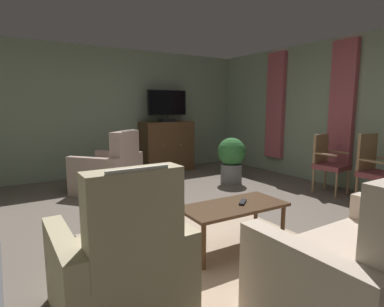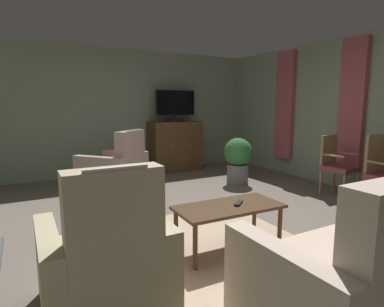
{
  "view_description": "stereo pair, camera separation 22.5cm",
  "coord_description": "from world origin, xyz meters",
  "px_view_note": "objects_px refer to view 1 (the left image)",
  "views": [
    {
      "loc": [
        -2.07,
        -3.02,
        1.43
      ],
      "look_at": [
        -0.06,
        0.18,
        0.85
      ],
      "focal_mm": 29.1,
      "sensor_mm": 36.0,
      "label": 1
    },
    {
      "loc": [
        -1.88,
        -3.14,
        1.43
      ],
      "look_at": [
        -0.06,
        0.18,
        0.85
      ],
      "focal_mm": 29.1,
      "sensor_mm": 36.0,
      "label": 2
    }
  ],
  "objects_px": {
    "armchair_facing_sofa": "(110,172)",
    "potted_plant_on_hearth_side": "(231,158)",
    "sofa_floral": "(373,269)",
    "cat": "(89,246)",
    "armchair_near_window": "(121,268)",
    "television": "(167,105)",
    "tv_remote": "(243,202)",
    "side_chair_beside_plant": "(375,169)",
    "coffee_table": "(234,210)",
    "side_chair_nearest_door": "(328,162)",
    "tv_cabinet": "(167,147)"
  },
  "relations": [
    {
      "from": "television",
      "to": "tv_cabinet",
      "type": "bearing_deg",
      "value": 90.0
    },
    {
      "from": "side_chair_beside_plant",
      "to": "tv_remote",
      "type": "bearing_deg",
      "value": -179.11
    },
    {
      "from": "sofa_floral",
      "to": "side_chair_nearest_door",
      "type": "distance_m",
      "value": 3.24
    },
    {
      "from": "side_chair_nearest_door",
      "to": "cat",
      "type": "xyz_separation_m",
      "value": [
        -3.91,
        -0.12,
        -0.42
      ]
    },
    {
      "from": "armchair_near_window",
      "to": "cat",
      "type": "height_order",
      "value": "armchair_near_window"
    },
    {
      "from": "armchair_facing_sofa",
      "to": "potted_plant_on_hearth_side",
      "type": "bearing_deg",
      "value": -16.28
    },
    {
      "from": "side_chair_nearest_door",
      "to": "potted_plant_on_hearth_side",
      "type": "relative_size",
      "value": 1.13
    },
    {
      "from": "armchair_near_window",
      "to": "armchair_facing_sofa",
      "type": "xyz_separation_m",
      "value": [
        0.9,
        3.12,
        -0.01
      ]
    },
    {
      "from": "coffee_table",
      "to": "armchair_facing_sofa",
      "type": "relative_size",
      "value": 0.86
    },
    {
      "from": "armchair_near_window",
      "to": "potted_plant_on_hearth_side",
      "type": "height_order",
      "value": "armchair_near_window"
    },
    {
      "from": "television",
      "to": "potted_plant_on_hearth_side",
      "type": "distance_m",
      "value": 1.93
    },
    {
      "from": "coffee_table",
      "to": "armchair_near_window",
      "type": "xyz_separation_m",
      "value": [
        -1.29,
        -0.37,
        -0.07
      ]
    },
    {
      "from": "armchair_facing_sofa",
      "to": "cat",
      "type": "relative_size",
      "value": 2.09
    },
    {
      "from": "tv_remote",
      "to": "tv_cabinet",
      "type": "bearing_deg",
      "value": 34.68
    },
    {
      "from": "television",
      "to": "tv_remote",
      "type": "distance_m",
      "value": 4.02
    },
    {
      "from": "tv_remote",
      "to": "potted_plant_on_hearth_side",
      "type": "relative_size",
      "value": 0.2
    },
    {
      "from": "coffee_table",
      "to": "side_chair_nearest_door",
      "type": "bearing_deg",
      "value": 16.22
    },
    {
      "from": "tv_cabinet",
      "to": "sofa_floral",
      "type": "relative_size",
      "value": 0.77
    },
    {
      "from": "cat",
      "to": "television",
      "type": "bearing_deg",
      "value": 51.02
    },
    {
      "from": "armchair_near_window",
      "to": "armchair_facing_sofa",
      "type": "relative_size",
      "value": 0.87
    },
    {
      "from": "tv_cabinet",
      "to": "tv_remote",
      "type": "bearing_deg",
      "value": -106.44
    },
    {
      "from": "sofa_floral",
      "to": "side_chair_nearest_door",
      "type": "relative_size",
      "value": 1.5
    },
    {
      "from": "tv_cabinet",
      "to": "potted_plant_on_hearth_side",
      "type": "bearing_deg",
      "value": -73.17
    },
    {
      "from": "coffee_table",
      "to": "armchair_facing_sofa",
      "type": "distance_m",
      "value": 2.78
    },
    {
      "from": "potted_plant_on_hearth_side",
      "to": "armchair_facing_sofa",
      "type": "bearing_deg",
      "value": 163.72
    },
    {
      "from": "coffee_table",
      "to": "cat",
      "type": "bearing_deg",
      "value": 152.99
    },
    {
      "from": "sofa_floral",
      "to": "cat",
      "type": "distance_m",
      "value": 2.41
    },
    {
      "from": "side_chair_nearest_door",
      "to": "cat",
      "type": "height_order",
      "value": "side_chair_nearest_door"
    },
    {
      "from": "side_chair_beside_plant",
      "to": "cat",
      "type": "relative_size",
      "value": 1.71
    },
    {
      "from": "side_chair_beside_plant",
      "to": "armchair_near_window",
      "type": "bearing_deg",
      "value": -174.24
    },
    {
      "from": "coffee_table",
      "to": "armchair_facing_sofa",
      "type": "bearing_deg",
      "value": 97.99
    },
    {
      "from": "tv_remote",
      "to": "sofa_floral",
      "type": "height_order",
      "value": "sofa_floral"
    },
    {
      "from": "television",
      "to": "side_chair_nearest_door",
      "type": "xyz_separation_m",
      "value": [
        1.41,
        -2.96,
        -0.93
      ]
    },
    {
      "from": "tv_cabinet",
      "to": "armchair_facing_sofa",
      "type": "xyz_separation_m",
      "value": [
        -1.61,
        -1.03,
        -0.19
      ]
    },
    {
      "from": "potted_plant_on_hearth_side",
      "to": "tv_remote",
      "type": "bearing_deg",
      "value": -126.96
    },
    {
      "from": "sofa_floral",
      "to": "side_chair_beside_plant",
      "type": "bearing_deg",
      "value": 27.71
    },
    {
      "from": "tv_cabinet",
      "to": "side_chair_nearest_door",
      "type": "relative_size",
      "value": 1.16
    },
    {
      "from": "tv_remote",
      "to": "armchair_facing_sofa",
      "type": "height_order",
      "value": "armchair_facing_sofa"
    },
    {
      "from": "television",
      "to": "tv_remote",
      "type": "xyz_separation_m",
      "value": [
        -1.12,
        -3.74,
        -0.98
      ]
    },
    {
      "from": "television",
      "to": "sofa_floral",
      "type": "distance_m",
      "value": 5.25
    },
    {
      "from": "television",
      "to": "armchair_facing_sofa",
      "type": "relative_size",
      "value": 0.72
    },
    {
      "from": "tv_cabinet",
      "to": "armchair_facing_sofa",
      "type": "bearing_deg",
      "value": -147.5
    },
    {
      "from": "tv_cabinet",
      "to": "tv_remote",
      "type": "relative_size",
      "value": 6.59
    },
    {
      "from": "potted_plant_on_hearth_side",
      "to": "television",
      "type": "bearing_deg",
      "value": 107.35
    },
    {
      "from": "coffee_table",
      "to": "television",
      "type": "bearing_deg",
      "value": 71.77
    },
    {
      "from": "potted_plant_on_hearth_side",
      "to": "side_chair_nearest_door",
      "type": "bearing_deg",
      "value": -56.13
    },
    {
      "from": "sofa_floral",
      "to": "cat",
      "type": "relative_size",
      "value": 2.4
    },
    {
      "from": "tv_remote",
      "to": "armchair_near_window",
      "type": "distance_m",
      "value": 1.45
    },
    {
      "from": "tv_cabinet",
      "to": "coffee_table",
      "type": "height_order",
      "value": "tv_cabinet"
    },
    {
      "from": "sofa_floral",
      "to": "potted_plant_on_hearth_side",
      "type": "bearing_deg",
      "value": 65.25
    }
  ]
}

